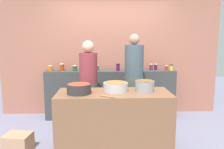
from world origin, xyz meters
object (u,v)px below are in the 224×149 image
(preserve_jar_4, at_px, (97,68))
(cook_in_cap, at_px, (134,86))
(preserve_jar_3, at_px, (90,68))
(preserve_jar_7, at_px, (151,67))
(cooking_pot_center, at_px, (116,87))
(preserve_jar_6, at_px, (135,67))
(wooden_spoon, at_px, (107,97))
(preserve_jar_0, at_px, (50,68))
(cooking_pot_right, at_px, (145,86))
(preserve_jar_1, at_px, (62,67))
(preserve_jar_5, at_px, (118,67))
(preserve_jar_10, at_px, (171,68))
(bread_crate, at_px, (18,143))
(cooking_pot_left, at_px, (79,89))
(preserve_jar_9, at_px, (166,68))
(cook_with_tongs, at_px, (89,91))
(preserve_jar_8, at_px, (156,67))
(preserve_jar_2, at_px, (75,68))

(preserve_jar_4, bearing_deg, cook_in_cap, -39.44)
(preserve_jar_3, distance_m, preserve_jar_7, 1.27)
(cooking_pot_center, bearing_deg, preserve_jar_6, 70.56)
(preserve_jar_7, height_order, wooden_spoon, preserve_jar_7)
(preserve_jar_0, relative_size, cooking_pot_right, 0.36)
(preserve_jar_1, xyz_separation_m, preserve_jar_5, (1.16, -0.08, -0.00))
(preserve_jar_0, relative_size, preserve_jar_6, 1.03)
(preserve_jar_6, height_order, cook_in_cap, cook_in_cap)
(preserve_jar_4, relative_size, preserve_jar_10, 0.89)
(cooking_pot_right, bearing_deg, preserve_jar_1, 137.04)
(preserve_jar_1, relative_size, cooking_pot_right, 0.51)
(bread_crate, bearing_deg, wooden_spoon, -9.93)
(cook_in_cap, bearing_deg, bread_crate, -154.58)
(preserve_jar_0, xyz_separation_m, cooking_pot_left, (0.74, -1.51, -0.11))
(preserve_jar_3, relative_size, preserve_jar_4, 1.03)
(preserve_jar_5, height_order, cooking_pot_right, preserve_jar_5)
(preserve_jar_9, bearing_deg, preserve_jar_3, -179.01)
(preserve_jar_10, distance_m, cooking_pot_right, 1.53)
(preserve_jar_9, relative_size, cooking_pot_left, 0.31)
(preserve_jar_10, xyz_separation_m, cooking_pot_left, (-1.78, -1.40, -0.12))
(preserve_jar_3, xyz_separation_m, wooden_spoon, (0.31, -1.61, -0.18))
(cooking_pot_center, relative_size, cook_with_tongs, 0.23)
(preserve_jar_10, bearing_deg, preserve_jar_8, 166.25)
(preserve_jar_3, xyz_separation_m, cooking_pot_right, (0.89, -1.29, -0.10))
(cook_in_cap, bearing_deg, cook_with_tongs, -168.14)
(preserve_jar_10, height_order, cooking_pot_left, preserve_jar_10)
(preserve_jar_10, relative_size, cooking_pot_center, 0.33)
(preserve_jar_1, xyz_separation_m, bread_crate, (-0.44, -1.47, -0.96))
(preserve_jar_10, bearing_deg, preserve_jar_1, 177.99)
(preserve_jar_3, height_order, cooking_pot_center, preserve_jar_3)
(preserve_jar_9, relative_size, cooking_pot_right, 0.37)
(preserve_jar_7, xyz_separation_m, wooden_spoon, (-0.96, -1.69, -0.19))
(preserve_jar_3, distance_m, preserve_jar_5, 0.57)
(preserve_jar_3, distance_m, bread_crate, 1.96)
(preserve_jar_9, bearing_deg, cooking_pot_right, -117.81)
(preserve_jar_6, distance_m, wooden_spoon, 1.86)
(preserve_jar_4, distance_m, preserve_jar_8, 1.24)
(preserve_jar_1, xyz_separation_m, preserve_jar_9, (2.17, -0.06, -0.02))
(preserve_jar_8, relative_size, cooking_pot_center, 0.35)
(wooden_spoon, bearing_deg, cooking_pot_center, 68.74)
(preserve_jar_9, distance_m, cooking_pot_left, 2.20)
(preserve_jar_0, distance_m, preserve_jar_8, 2.21)
(preserve_jar_4, distance_m, cooking_pot_left, 1.50)
(preserve_jar_6, distance_m, preserve_jar_8, 0.43)
(preserve_jar_1, bearing_deg, wooden_spoon, -62.04)
(preserve_jar_2, distance_m, cooking_pot_right, 1.80)
(preserve_jar_9, bearing_deg, cook_with_tongs, -156.36)
(preserve_jar_7, xyz_separation_m, cook_with_tongs, (-1.27, -0.75, -0.33))
(cooking_pot_left, distance_m, bread_crate, 1.25)
(preserve_jar_3, distance_m, preserve_jar_9, 1.58)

